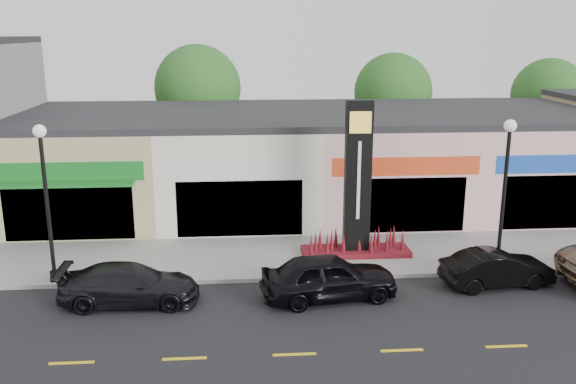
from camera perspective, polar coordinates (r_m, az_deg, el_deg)
name	(u,v)px	position (r m, az deg, el deg)	size (l,w,h in m)	color
ground	(287,307)	(19.96, -0.12, -10.68)	(120.00, 120.00, 0.00)	black
sidewalk	(279,256)	(23.93, -0.87, -6.02)	(52.00, 4.30, 0.15)	gray
curb	(283,279)	(21.84, -0.52, -8.12)	(52.00, 0.20, 0.15)	gray
shop_beige	(95,163)	(30.93, -17.64, 2.61)	(7.00, 10.85, 4.80)	tan
shop_cream	(240,161)	(30.08, -4.54, 2.94)	(7.00, 10.01, 4.80)	silver
shop_pink_w	(380,159)	(30.84, 8.59, 3.11)	(7.00, 10.01, 4.80)	beige
shop_pink_e	(516,156)	(33.09, 20.52, 3.13)	(7.00, 10.01, 4.80)	beige
tree_rear_west	(198,88)	(37.71, -8.45, 9.60)	(5.20, 5.20, 7.83)	#382619
tree_rear_mid	(393,92)	(38.77, 9.79, 9.19)	(4.80, 4.80, 7.29)	#382619
tree_rear_east	(548,95)	(42.32, 23.18, 8.33)	(4.60, 4.60, 6.94)	#382619
lamp_west_near	(45,188)	(22.14, -21.75, 0.39)	(0.44, 0.44, 5.47)	black
lamp_east_near	(505,179)	(23.05, 19.66, 1.13)	(0.44, 0.44, 5.47)	black
pylon_sign	(357,202)	(23.44, 6.47, -0.89)	(4.20, 1.30, 6.00)	#560E10
car_dark_sedan	(129,285)	(20.59, -14.63, -8.38)	(4.49, 1.82, 1.30)	black
car_black_sedan	(329,277)	(20.28, 3.85, -7.93)	(4.47, 1.80, 1.52)	black
car_black_conv	(497,269)	(22.45, 18.96, -6.80)	(3.83, 1.33, 1.26)	black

